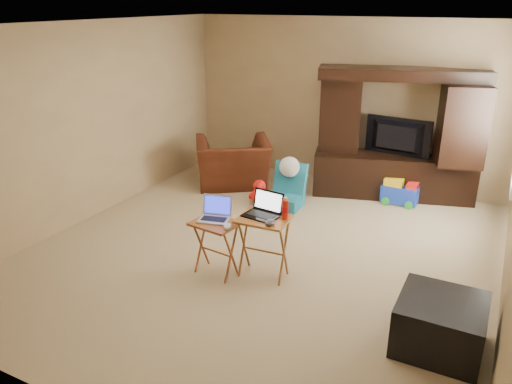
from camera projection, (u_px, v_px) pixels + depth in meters
The scene contains 19 objects.
floor at pixel (264, 250), 5.80m from camera, with size 5.50×5.50×0.00m, color tan.
ceiling at pixel (265, 24), 4.90m from camera, with size 5.50×5.50×0.00m, color silver.
wall_back at pixel (344, 103), 7.63m from camera, with size 5.00×5.00×0.00m, color tan.
wall_front at pixel (67, 257), 3.07m from camera, with size 5.00×5.00×0.00m, color tan.
wall_left at pixel (91, 122), 6.42m from camera, with size 5.50×5.50×0.00m, color tan.
entertainment_center at pixel (397, 134), 7.10m from camera, with size 2.27×0.57×1.86m, color black.
television at pixel (396, 138), 7.09m from camera, with size 0.94×0.12×0.54m, color black.
recliner at pixel (233, 163), 7.73m from camera, with size 1.11×0.97×0.72m, color #4B2010.
child_rocker at pixel (285, 186), 6.91m from camera, with size 0.46×0.53×0.61m, color #186D89, non-canonical shape.
plush_toy at pixel (259, 192), 7.05m from camera, with size 0.33×0.28×0.37m, color red, non-canonical shape.
push_toy at pixel (400, 191), 7.07m from camera, with size 0.51×0.36×0.38m, color #183AC7, non-canonical shape.
ottoman at pixel (440, 324), 4.13m from camera, with size 0.69×0.69×0.44m, color black.
tray_table_left at pixel (216, 248), 5.22m from camera, with size 0.46×0.37×0.60m, color #A05B26.
tray_table_right at pixel (264, 247), 5.17m from camera, with size 0.51×0.41×0.67m, color #A06026.
laptop_left at pixel (214, 210), 5.11m from camera, with size 0.31×0.26×0.24m, color #ACABB0.
laptop_right at pixel (261, 206), 5.04m from camera, with size 0.35×0.29×0.24m, color black.
mouse_left at pixel (228, 226), 4.96m from camera, with size 0.08×0.12×0.05m, color silver.
mouse_right at pixel (270, 222), 4.88m from camera, with size 0.09×0.14×0.06m, color #39393E.
water_bottle at pixel (285, 209), 4.99m from camera, with size 0.07×0.07×0.20m, color red.
Camera 1 is at (2.28, -4.63, 2.74)m, focal length 35.00 mm.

